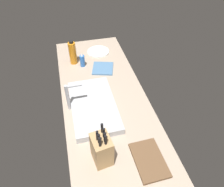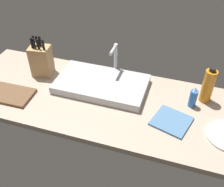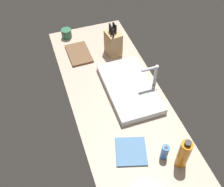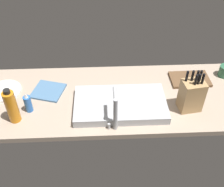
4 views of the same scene
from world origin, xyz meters
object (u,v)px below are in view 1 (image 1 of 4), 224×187
object	(u,v)px
water_bottle	(73,53)
dinner_plate	(98,51)
faucet	(69,95)
cutting_board	(149,160)
sink_basin	(93,106)
soap_bottle	(82,60)
dish_towel	(103,68)
knife_block	(102,149)

from	to	relation	value
water_bottle	dinner_plate	distance (cm)	30.23
faucet	cutting_board	distance (cm)	67.36
sink_basin	soap_bottle	bearing A→B (deg)	0.14
dinner_plate	dish_towel	world-z (taller)	same
soap_bottle	sink_basin	bearing A→B (deg)	-179.86
faucet	cutting_board	size ratio (longest dim) A/B	0.84
knife_block	water_bottle	world-z (taller)	knife_block
dish_towel	dinner_plate	bearing A→B (deg)	-2.96
knife_block	soap_bottle	world-z (taller)	knife_block
sink_basin	dish_towel	size ratio (longest dim) A/B	2.93
faucet	water_bottle	world-z (taller)	water_bottle
sink_basin	dish_towel	world-z (taller)	sink_basin
faucet	dish_towel	distance (cm)	53.91
faucet	dish_towel	xyz separation A→B (cm)	(41.48, -32.16, -12.32)
cutting_board	faucet	bearing A→B (deg)	36.72
cutting_board	sink_basin	bearing A→B (deg)	26.16
cutting_board	water_bottle	world-z (taller)	water_bottle
soap_bottle	dish_towel	distance (cm)	19.71
sink_basin	cutting_board	world-z (taller)	sink_basin
cutting_board	water_bottle	size ratio (longest dim) A/B	1.15
soap_bottle	dish_towel	xyz separation A→B (cm)	(-9.00, -16.74, -5.23)
knife_block	dinner_plate	size ratio (longest dim) A/B	1.23
faucet	soap_bottle	size ratio (longest dim) A/B	1.64
water_bottle	faucet	bearing A→B (deg)	171.92
faucet	dinner_plate	world-z (taller)	faucet
faucet	knife_block	bearing A→B (deg)	-163.73
sink_basin	knife_block	size ratio (longest dim) A/B	2.08
knife_block	cutting_board	size ratio (longest dim) A/B	1.02
cutting_board	dish_towel	distance (cm)	94.91
soap_bottle	dinner_plate	world-z (taller)	soap_bottle
knife_block	cutting_board	distance (cm)	29.01
cutting_board	dinner_plate	world-z (taller)	cutting_board
sink_basin	water_bottle	distance (cm)	62.30
water_bottle	dish_towel	size ratio (longest dim) A/B	1.20
water_bottle	knife_block	bearing A→B (deg)	-177.13
sink_basin	dish_towel	distance (cm)	48.54
water_bottle	dinner_plate	world-z (taller)	water_bottle
sink_basin	soap_bottle	world-z (taller)	soap_bottle
faucet	knife_block	distance (cm)	47.50
faucet	soap_bottle	world-z (taller)	faucet
cutting_board	soap_bottle	xyz separation A→B (cm)	(103.62, 24.21, 4.93)
sink_basin	soap_bottle	distance (cm)	54.68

